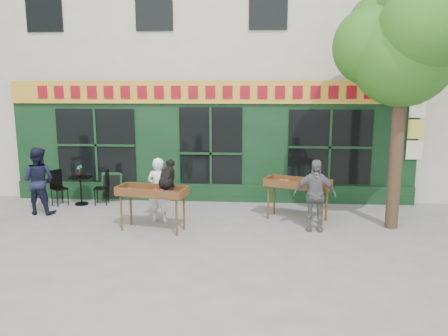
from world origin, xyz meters
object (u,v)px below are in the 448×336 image
(woman, at_px, (159,190))
(book_cart_right, at_px, (298,186))
(man_right, at_px, (315,195))
(book_cart_center, at_px, (152,194))
(bistro_table, at_px, (81,185))
(man_left, at_px, (38,181))
(dog, at_px, (167,174))

(woman, height_order, book_cart_right, woman)
(woman, xyz_separation_m, man_right, (3.55, -0.37, 0.03))
(book_cart_center, relative_size, woman, 1.04)
(bistro_table, bearing_deg, book_cart_right, -9.71)
(man_right, bearing_deg, book_cart_right, 113.46)
(woman, distance_m, man_right, 3.57)
(man_left, bearing_deg, bistro_table, -125.24)
(bistro_table, bearing_deg, book_cart_center, -39.37)
(woman, xyz_separation_m, bistro_table, (-2.44, 1.35, -0.22))
(bistro_table, bearing_deg, woman, -28.98)
(man_right, distance_m, bistro_table, 6.24)
(book_cart_right, bearing_deg, book_cart_center, -140.81)
(book_cart_right, xyz_separation_m, man_left, (-6.39, 0.07, 0.01))
(book_cart_center, xyz_separation_m, book_cart_right, (3.25, 1.03, 0.00))
(dog, distance_m, woman, 0.94)
(book_cart_right, bearing_deg, dog, -137.98)
(book_cart_right, relative_size, man_left, 0.97)
(dog, xyz_separation_m, book_cart_right, (2.90, 1.08, -0.47))
(woman, bearing_deg, book_cart_right, -161.85)
(book_cart_center, height_order, book_cart_right, same)
(book_cart_center, distance_m, dog, 0.59)
(dog, xyz_separation_m, man_left, (-3.49, 1.15, -0.45))
(bistro_table, bearing_deg, man_right, -16.05)
(man_right, height_order, man_left, man_left)
(woman, bearing_deg, man_right, -174.45)
(man_right, relative_size, man_left, 0.95)
(book_cart_right, bearing_deg, man_left, -158.99)
(woman, xyz_separation_m, book_cart_right, (3.25, 0.38, 0.06))
(woman, height_order, man_left, man_left)
(dog, bearing_deg, book_cart_right, 31.90)
(dog, bearing_deg, man_right, 17.37)
(book_cart_right, xyz_separation_m, man_right, (0.30, -0.75, -0.03))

